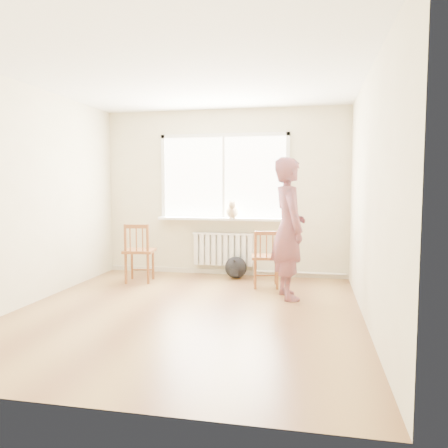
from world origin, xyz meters
The scene contains 13 objects.
floor centered at (0.00, 0.00, 0.00)m, with size 4.50×4.50×0.00m, color olive.
ceiling centered at (0.00, 0.00, 2.70)m, with size 4.50×4.50×0.00m, color white.
back_wall centered at (0.00, 2.25, 1.35)m, with size 4.00×0.01×2.70m, color beige.
window centered at (0.00, 2.22, 1.66)m, with size 2.12×0.05×1.42m.
windowsill centered at (0.00, 2.14, 0.93)m, with size 2.15×0.22×0.04m, color white.
radiator centered at (0.00, 2.16, 0.44)m, with size 1.00×0.12×0.55m.
heating_pipe centered at (1.25, 2.19, 0.08)m, with size 0.04×0.04×1.40m, color silver.
baseboard centered at (0.00, 2.23, 0.04)m, with size 4.00×0.03×0.08m, color beige.
chair_left centered at (-1.16, 1.39, 0.45)m, with size 0.50×0.48×0.90m.
chair_right centered at (0.78, 1.42, 0.42)m, with size 0.46×0.45×0.83m.
person centered at (1.12, 0.91, 0.92)m, with size 0.67×0.44×1.83m, color #C14042.
cat centered at (0.17, 2.05, 1.07)m, with size 0.24×0.45×0.30m.
backpack centered at (0.25, 1.95, 0.17)m, with size 0.35×0.26×0.35m, color black.
Camera 1 is at (1.41, -4.78, 1.47)m, focal length 35.00 mm.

